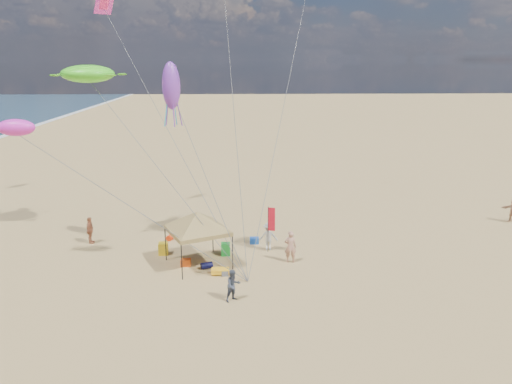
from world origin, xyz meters
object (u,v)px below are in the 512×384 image
Objects in this scene: canopy_tent at (197,214)px; beach_cart at (220,271)px; feather_flag at (271,222)px; person_near_b at (233,285)px; cooler_blue at (254,240)px; chair_yellow at (163,249)px; person_far_a at (90,230)px; person_near_a at (290,247)px; cooler_red at (186,263)px; chair_green at (226,249)px; person_near_c at (268,236)px.

canopy_tent is 5.70× the size of beach_cart.
feather_flag is 6.31m from person_near_b.
chair_yellow reaches higher than cooler_blue.
canopy_tent is at bearing -115.43° from person_far_a.
cooler_blue is 0.36× the size of person_near_b.
cooler_blue is at bearing -52.26° from person_near_a.
beach_cart is at bearing -31.86° from cooler_red.
canopy_tent reaches higher than feather_flag.
canopy_tent is 1.87× the size of feather_flag.
cooler_blue is at bearing 45.65° from chair_green.
beach_cart is at bearing -119.29° from person_far_a.
person_far_a is (-8.20, 2.15, 0.47)m from chair_green.
canopy_tent reaches higher than person_near_a.
person_far_a is (-8.69, 7.68, 0.07)m from person_near_b.
person_near_b reaches higher than chair_yellow.
person_near_c is (0.79, -1.05, 0.64)m from cooler_blue.
feather_flag is at bearing 21.06° from cooler_red.
chair_green is 0.39× the size of person_near_a.
feather_flag reaches higher than chair_green.
person_near_a reaches higher than beach_cart.
person_far_a is at bearing 148.94° from beach_cart.
chair_yellow is at bearing 91.80° from person_near_b.
beach_cart is at bearing -47.70° from canopy_tent.
person_far_a reaches higher than beach_cart.
beach_cart is 0.55× the size of person_far_a.
chair_green is at bearing -13.22° from person_near_a.
cooler_red is 0.60× the size of beach_cart.
cooler_red is (-4.69, -1.81, -1.65)m from feather_flag.
chair_yellow is at bearing -163.68° from cooler_blue.
cooler_blue is (-0.89, 1.41, -1.65)m from feather_flag.
cooler_red is at bearing -49.39° from chair_yellow.
cooler_blue is 4.79m from beach_cart.
cooler_red is 2.59m from chair_green.
feather_flag is at bearing 22.53° from canopy_tent.
person_near_c is at bearing 15.25° from chair_green.
canopy_tent reaches higher than person_far_a.
person_near_a reaches higher than chair_yellow.
chair_yellow is (-5.25, -1.54, 0.16)m from cooler_blue.
cooler_blue is 0.77× the size of chair_green.
cooler_red is 4.85m from person_near_b.
feather_flag is (4.00, 1.66, -1.05)m from canopy_tent.
person_near_a is 5.35m from person_near_b.
person_near_b is (4.04, -5.73, 0.41)m from chair_yellow.
cooler_blue is at bearing -47.43° from person_near_c.
cooler_red is (-0.69, -0.15, -2.70)m from canopy_tent.
cooler_red is at bearing 148.14° from beach_cart.
person_near_c is (-0.10, 0.35, -1.01)m from feather_flag.
canopy_tent reaches higher than person_near_c.
chair_yellow is at bearing -111.00° from person_far_a.
chair_green is 3.79m from person_near_a.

